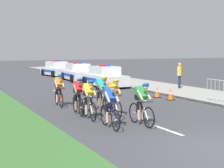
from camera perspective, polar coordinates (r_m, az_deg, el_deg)
name	(u,v)px	position (r m, az deg, el deg)	size (l,w,h in m)	color
ground_plane	(223,150)	(9.80, 17.80, -10.26)	(160.00, 160.00, 0.00)	#424247
sidewalk_slab	(152,86)	(24.87, 6.58, -0.34)	(3.90, 60.00, 0.12)	#A3A099
kerb_edge	(129,87)	(23.90, 2.82, -0.54)	(0.16, 60.00, 0.13)	#9E9E99
lane_markings_centre	(113,111)	(14.98, 0.23, -4.49)	(0.14, 17.60, 0.01)	white
cyclist_lead	(110,105)	(11.63, -0.32, -3.52)	(0.44, 1.72, 1.56)	black
cyclist_second	(142,103)	(12.13, 4.91, -3.17)	(0.42, 1.72, 1.56)	black
cyclist_third	(89,99)	(13.18, -3.87, -2.45)	(0.43, 1.72, 1.56)	black
cyclist_fourth	(113,97)	(13.63, 0.22, -2.17)	(0.44, 1.72, 1.56)	black
cyclist_fifth	(78,96)	(14.15, -5.62, -1.91)	(0.45, 1.72, 1.56)	black
cyclist_sixth	(101,93)	(15.00, -1.76, -1.45)	(0.45, 1.72, 1.56)	black
cyclist_seventh	(59,90)	(16.30, -8.76, -0.94)	(0.45, 1.72, 1.56)	black
police_car_nearest	(104,77)	(24.79, -1.32, 1.12)	(2.07, 4.44, 1.59)	silver
police_car_second	(77,73)	(29.70, -5.72, 1.84)	(2.17, 4.48, 1.59)	white
police_car_third	(56,69)	(35.37, -9.18, 2.41)	(2.32, 4.55, 1.59)	silver
crowd_barrier_middle	(223,92)	(17.39, 17.88, -1.21)	(0.54, 2.32, 1.07)	#B7BABF
traffic_cone_near	(170,94)	(18.48, 9.62, -1.67)	(0.36, 0.36, 0.64)	black
traffic_cone_mid	(157,92)	(19.32, 7.45, -1.32)	(0.36, 0.36, 0.64)	black
spectator_closest	(179,74)	(23.07, 11.07, 1.68)	(0.44, 0.41, 1.68)	#23284C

